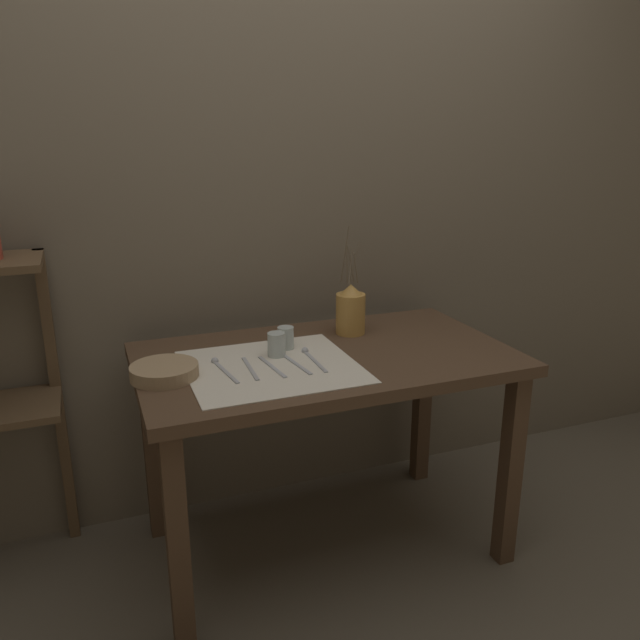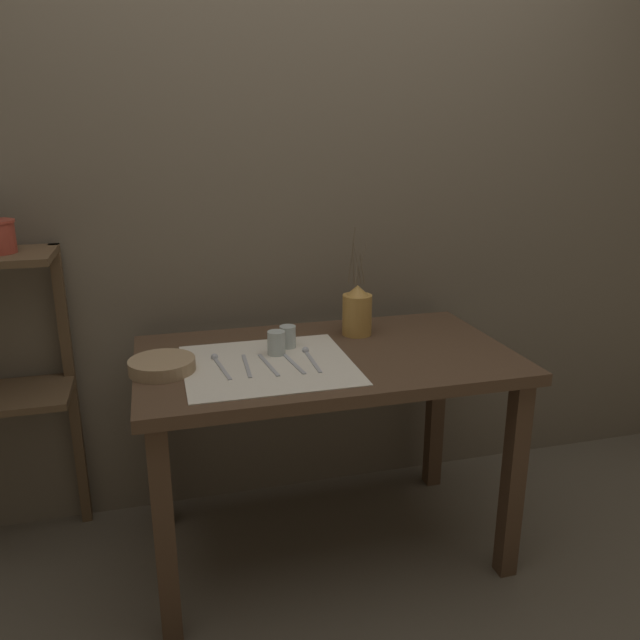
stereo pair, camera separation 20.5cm
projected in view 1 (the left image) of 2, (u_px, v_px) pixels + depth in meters
name	position (u px, v px, depth m)	size (l,w,h in m)	color
ground_plane	(325.00, 545.00, 2.32)	(12.00, 12.00, 0.00)	brown
stone_wall_back	(281.00, 206.00, 2.39)	(7.00, 0.06, 2.40)	#6B5E4C
wooden_table	(326.00, 382.00, 2.13)	(1.25, 0.72, 0.76)	#4C3523
linen_cloth	(271.00, 367.00, 1.98)	(0.53, 0.49, 0.00)	beige
pitcher_with_flowers	(351.00, 310.00, 2.28)	(0.11, 0.11, 0.40)	#B7843D
wooden_bowl	(164.00, 371.00, 1.88)	(0.21, 0.21, 0.04)	#9E7F5B
glass_tumbler_near	(276.00, 344.00, 2.06)	(0.06, 0.06, 0.08)	#B7C1BC
glass_tumbler_far	(286.00, 338.00, 2.13)	(0.06, 0.06, 0.08)	#B7C1BC
spoon_outer	(219.00, 365.00, 1.97)	(0.04, 0.21, 0.02)	#A8A8AD
fork_inner	(250.00, 368.00, 1.95)	(0.02, 0.20, 0.00)	#A8A8AD
knife_center	(272.00, 367.00, 1.96)	(0.04, 0.20, 0.00)	#A8A8AD
fork_outer	(296.00, 364.00, 1.99)	(0.04, 0.20, 0.00)	#A8A8AD
spoon_inner	(309.00, 355.00, 2.06)	(0.02, 0.21, 0.02)	#A8A8AD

